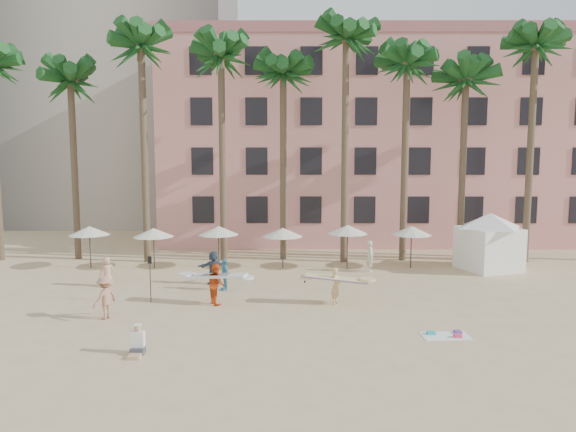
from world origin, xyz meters
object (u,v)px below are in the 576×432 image
at_px(pink_hotel, 377,145).
at_px(carrier_white, 216,283).
at_px(carrier_yellow, 336,283).
at_px(cabana, 489,236).

height_order(pink_hotel, carrier_white, pink_hotel).
bearing_deg(carrier_yellow, pink_hotel, 75.83).
height_order(cabana, carrier_yellow, cabana).
relative_size(pink_hotel, cabana, 6.18).
relative_size(cabana, carrier_white, 1.87).
xyz_separation_m(carrier_yellow, carrier_white, (-5.62, 0.01, 0.03)).
bearing_deg(cabana, carrier_white, -154.44).
distance_m(pink_hotel, cabana, 15.83).
bearing_deg(carrier_yellow, carrier_white, 179.85).
bearing_deg(pink_hotel, cabana, -71.56).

